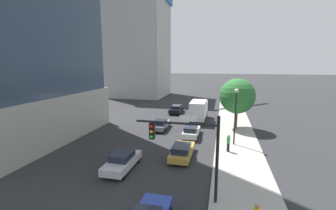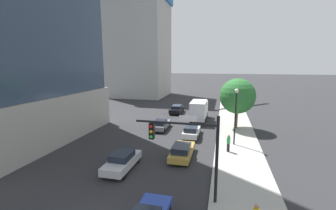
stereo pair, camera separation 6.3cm
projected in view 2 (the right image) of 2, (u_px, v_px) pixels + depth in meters
name	position (u px, v px, depth m)	size (l,w,h in m)	color
sidewalk	(236.00, 135.00, 28.66)	(4.71, 120.00, 0.15)	#9E9B93
construction_building	(140.00, 39.00, 61.89)	(23.18, 15.22, 35.91)	#B2AFA8
traffic_light_pole	(187.00, 142.00, 14.46)	(5.34, 0.48, 5.64)	black
street_lamp	(236.00, 109.00, 24.50)	(0.44, 0.44, 6.12)	black
street_tree	(238.00, 96.00, 30.82)	(4.74, 4.74, 6.79)	brown
car_silver	(122.00, 161.00, 19.47)	(1.85, 4.54, 1.48)	#B7B7BC
car_gold	(182.00, 151.00, 21.81)	(1.85, 4.77, 1.40)	#AD8938
car_black	(177.00, 109.00, 41.53)	(1.94, 4.70, 1.46)	black
car_white	(192.00, 131.00, 28.12)	(1.74, 4.69, 1.49)	silver
car_gray	(161.00, 125.00, 31.24)	(1.77, 4.47, 1.38)	slate
box_truck	(199.00, 110.00, 35.73)	(2.26, 6.71, 3.25)	silver
pedestrian_green_shirt	(228.00, 143.00, 22.98)	(0.34, 0.34, 1.74)	black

